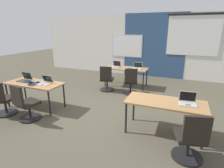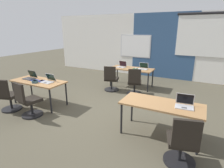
{
  "view_description": "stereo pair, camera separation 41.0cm",
  "coord_description": "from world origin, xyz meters",
  "px_view_note": "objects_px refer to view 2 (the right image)",
  "views": [
    {
      "loc": [
        2.02,
        -4.14,
        2.15
      ],
      "look_at": [
        0.35,
        -0.05,
        0.77
      ],
      "focal_mm": 28.69,
      "sensor_mm": 36.0,
      "label": 1
    },
    {
      "loc": [
        2.39,
        -3.97,
        2.15
      ],
      "look_at": [
        0.35,
        -0.05,
        0.77
      ],
      "focal_mm": 28.69,
      "sensor_mm": 36.0,
      "label": 2
    }
  ],
  "objects_px": {
    "laptop_near_right_end": "(185,104)",
    "chair_near_left_inner": "(28,103)",
    "desk_near_left": "(38,83)",
    "laptop_near_left_end": "(30,77)",
    "snack_bowl": "(35,82)",
    "chair_near_left_end": "(8,98)",
    "mouse_far_right": "(136,68)",
    "laptop_near_left_inner": "(48,80)",
    "mouse_near_left_inner": "(42,80)",
    "mouse_near_left_end": "(34,80)",
    "desk_near_right": "(161,106)",
    "desk_far_center": "(132,70)",
    "chair_far_left": "(111,81)",
    "laptop_far_right": "(143,68)",
    "chair_far_right": "(134,84)",
    "chair_near_right_end": "(182,145)",
    "laptop_far_left": "(122,66)"
  },
  "relations": [
    {
      "from": "desk_near_left",
      "to": "chair_near_right_end",
      "type": "height_order",
      "value": "chair_near_right_end"
    },
    {
      "from": "laptop_near_left_end",
      "to": "chair_near_left_inner",
      "type": "height_order",
      "value": "laptop_near_left_end"
    },
    {
      "from": "laptop_far_left",
      "to": "snack_bowl",
      "type": "bearing_deg",
      "value": -104.52
    },
    {
      "from": "laptop_near_right_end",
      "to": "mouse_far_right",
      "type": "relative_size",
      "value": 3.29
    },
    {
      "from": "desk_far_center",
      "to": "laptop_near_right_end",
      "type": "distance_m",
      "value": 3.51
    },
    {
      "from": "laptop_near_left_end",
      "to": "mouse_far_right",
      "type": "distance_m",
      "value": 3.59
    },
    {
      "from": "laptop_near_left_inner",
      "to": "laptop_far_left",
      "type": "bearing_deg",
      "value": 70.39
    },
    {
      "from": "chair_far_left",
      "to": "laptop_far_right",
      "type": "bearing_deg",
      "value": -150.35
    },
    {
      "from": "chair_near_right_end",
      "to": "laptop_near_right_end",
      "type": "bearing_deg",
      "value": -98.58
    },
    {
      "from": "desk_near_left",
      "to": "laptop_near_left_end",
      "type": "height_order",
      "value": "laptop_near_left_end"
    },
    {
      "from": "laptop_near_left_inner",
      "to": "desk_far_center",
      "type": "bearing_deg",
      "value": 63.03
    },
    {
      "from": "mouse_near_left_end",
      "to": "laptop_near_left_inner",
      "type": "xyz_separation_m",
      "value": [
        0.5,
        0.05,
        0.03
      ]
    },
    {
      "from": "laptop_near_right_end",
      "to": "chair_near_left_inner",
      "type": "height_order",
      "value": "laptop_near_right_end"
    },
    {
      "from": "chair_near_left_inner",
      "to": "laptop_near_right_end",
      "type": "bearing_deg",
      "value": -159.15
    },
    {
      "from": "chair_near_right_end",
      "to": "snack_bowl",
      "type": "xyz_separation_m",
      "value": [
        -3.91,
        0.52,
        0.38
      ]
    },
    {
      "from": "laptop_far_right",
      "to": "desk_near_left",
      "type": "bearing_deg",
      "value": -129.71
    },
    {
      "from": "desk_far_center",
      "to": "mouse_far_right",
      "type": "xyz_separation_m",
      "value": [
        0.17,
        -0.0,
        0.08
      ]
    },
    {
      "from": "snack_bowl",
      "to": "chair_near_left_end",
      "type": "bearing_deg",
      "value": -132.71
    },
    {
      "from": "chair_near_left_end",
      "to": "laptop_far_left",
      "type": "bearing_deg",
      "value": -134.82
    },
    {
      "from": "laptop_near_right_end",
      "to": "chair_far_right",
      "type": "distance_m",
      "value": 2.67
    },
    {
      "from": "desk_near_left",
      "to": "laptop_near_right_end",
      "type": "height_order",
      "value": "laptop_near_right_end"
    },
    {
      "from": "desk_far_center",
      "to": "laptop_near_left_end",
      "type": "bearing_deg",
      "value": -127.88
    },
    {
      "from": "laptop_near_left_end",
      "to": "chair_near_left_inner",
      "type": "bearing_deg",
      "value": -42.11
    },
    {
      "from": "laptop_near_left_inner",
      "to": "mouse_near_left_inner",
      "type": "xyz_separation_m",
      "value": [
        -0.25,
        -0.01,
        -0.03
      ]
    },
    {
      "from": "laptop_near_right_end",
      "to": "laptop_near_left_end",
      "type": "relative_size",
      "value": 1.04
    },
    {
      "from": "desk_far_center",
      "to": "mouse_near_left_inner",
      "type": "height_order",
      "value": "mouse_near_left_inner"
    },
    {
      "from": "laptop_near_right_end",
      "to": "laptop_far_right",
      "type": "bearing_deg",
      "value": 116.34
    },
    {
      "from": "laptop_far_right",
      "to": "mouse_near_left_inner",
      "type": "bearing_deg",
      "value": -128.46
    },
    {
      "from": "desk_near_left",
      "to": "chair_far_right",
      "type": "height_order",
      "value": "chair_far_right"
    },
    {
      "from": "desk_near_right",
      "to": "laptop_near_left_inner",
      "type": "xyz_separation_m",
      "value": [
        -3.14,
        0.04,
        0.11
      ]
    },
    {
      "from": "mouse_near_left_end",
      "to": "desk_near_right",
      "type": "bearing_deg",
      "value": 0.28
    },
    {
      "from": "laptop_far_left",
      "to": "laptop_near_left_inner",
      "type": "height_order",
      "value": "laptop_far_left"
    },
    {
      "from": "mouse_far_right",
      "to": "snack_bowl",
      "type": "bearing_deg",
      "value": -121.56
    },
    {
      "from": "chair_far_right",
      "to": "chair_near_left_end",
      "type": "bearing_deg",
      "value": 29.4
    },
    {
      "from": "chair_far_left",
      "to": "laptop_near_left_end",
      "type": "bearing_deg",
      "value": 35.55
    },
    {
      "from": "mouse_near_left_end",
      "to": "chair_far_left",
      "type": "relative_size",
      "value": 0.11
    },
    {
      "from": "desk_far_center",
      "to": "laptop_near_left_inner",
      "type": "relative_size",
      "value": 4.83
    },
    {
      "from": "chair_near_right_end",
      "to": "chair_far_right",
      "type": "height_order",
      "value": "same"
    },
    {
      "from": "desk_far_center",
      "to": "laptop_far_right",
      "type": "xyz_separation_m",
      "value": [
        0.43,
        0.06,
        0.11
      ]
    },
    {
      "from": "mouse_near_left_end",
      "to": "laptop_near_right_end",
      "type": "bearing_deg",
      "value": 0.89
    },
    {
      "from": "chair_far_right",
      "to": "snack_bowl",
      "type": "bearing_deg",
      "value": 29.31
    },
    {
      "from": "chair_near_left_inner",
      "to": "mouse_far_right",
      "type": "distance_m",
      "value": 3.83
    },
    {
      "from": "laptop_near_left_end",
      "to": "chair_far_right",
      "type": "height_order",
      "value": "laptop_near_left_end"
    },
    {
      "from": "chair_near_left_end",
      "to": "laptop_far_right",
      "type": "relative_size",
      "value": 2.69
    },
    {
      "from": "desk_near_right",
      "to": "desk_far_center",
      "type": "bearing_deg",
      "value": 122.01
    },
    {
      "from": "desk_near_right",
      "to": "laptop_far_right",
      "type": "height_order",
      "value": "laptop_far_right"
    },
    {
      "from": "mouse_far_right",
      "to": "chair_near_left_end",
      "type": "bearing_deg",
      "value": -123.43
    },
    {
      "from": "desk_near_left",
      "to": "desk_near_right",
      "type": "distance_m",
      "value": 3.5
    },
    {
      "from": "desk_near_right",
      "to": "snack_bowl",
      "type": "relative_size",
      "value": 9.01
    },
    {
      "from": "mouse_far_right",
      "to": "desk_far_center",
      "type": "bearing_deg",
      "value": 178.56
    }
  ]
}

